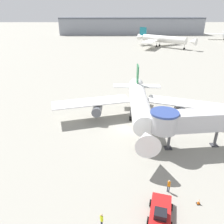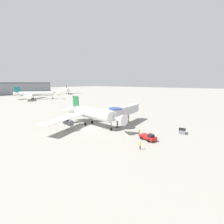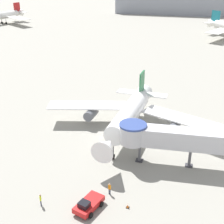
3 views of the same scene
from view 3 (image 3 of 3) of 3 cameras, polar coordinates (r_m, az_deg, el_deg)
The scene contains 10 objects.
ground_plane at distance 55.43m, azimuth 0.26°, elevation -4.58°, with size 800.00×800.00×0.00m, color gray.
main_airplane at distance 54.87m, azimuth 3.25°, elevation -0.40°, with size 33.28×24.83×9.15m.
jet_bridge at distance 46.68m, azimuth 9.90°, elevation -4.53°, with size 16.54×4.67×6.28m.
pushback_tug_red at distance 40.07m, azimuth -4.35°, elevation -16.49°, with size 3.16×4.54×1.68m.
traffic_cone_starboard_wing at distance 53.64m, azimuth 16.58°, elevation -6.41°, with size 0.41×0.41×0.67m.
traffic_cone_apron_front at distance 40.49m, azimuth 2.90°, elevation -16.73°, with size 0.41×0.41×0.68m.
ground_crew_marshaller at distance 41.28m, azimuth -12.94°, elevation -15.26°, with size 0.32×0.39×1.74m.
ground_crew_wing_walker at distance 42.00m, azimuth -0.45°, elevation -13.74°, with size 0.37×0.29×1.71m.
background_jet_red_tail at distance 183.38m, azimuth -19.85°, elevation 16.20°, with size 38.05×35.05×10.21m.
terminal_building at distance 222.48m, azimuth 17.88°, elevation 18.39°, with size 123.32×25.59×14.10m.
Camera 3 is at (13.15, -46.55, 27.07)m, focal length 50.00 mm.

